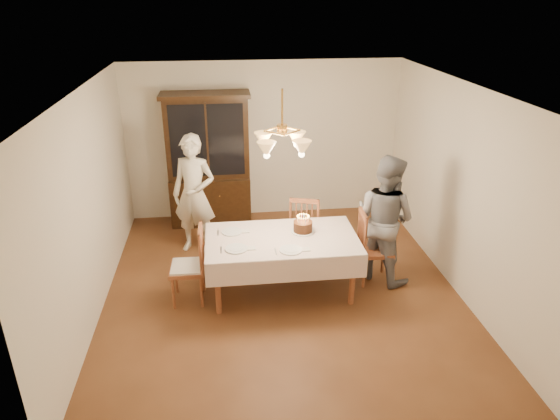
{
  "coord_description": "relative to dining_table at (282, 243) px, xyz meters",
  "views": [
    {
      "loc": [
        -0.68,
        -5.52,
        3.6
      ],
      "look_at": [
        0.0,
        0.2,
        1.05
      ],
      "focal_mm": 32.0,
      "sensor_mm": 36.0,
      "label": 1
    }
  ],
  "objects": [
    {
      "name": "ground",
      "position": [
        0.0,
        0.0,
        -0.68
      ],
      "size": [
        5.0,
        5.0,
        0.0
      ],
      "primitive_type": "plane",
      "color": "#573018",
      "rests_on": "ground"
    },
    {
      "name": "chandelier",
      "position": [
        -0.0,
        -0.0,
        1.29
      ],
      "size": [
        0.62,
        0.62,
        0.73
      ],
      "color": "#BF8C3F",
      "rests_on": "ground"
    },
    {
      "name": "elderly_woman",
      "position": [
        -1.12,
        1.24,
        0.21
      ],
      "size": [
        0.76,
        0.63,
        1.78
      ],
      "primitive_type": "imported",
      "rotation": [
        0.0,
        0.0,
        -0.38
      ],
      "color": "silver",
      "rests_on": "ground"
    },
    {
      "name": "chair_left_end",
      "position": [
        -1.18,
        -0.09,
        -0.23
      ],
      "size": [
        0.43,
        0.45,
        1.0
      ],
      "color": "brown",
      "rests_on": "ground"
    },
    {
      "name": "dining_table",
      "position": [
        0.0,
        0.0,
        0.0
      ],
      "size": [
        1.9,
        1.1,
        0.76
      ],
      "color": "brown",
      "rests_on": "ground"
    },
    {
      "name": "birthday_cake",
      "position": [
        0.29,
        0.13,
        0.15
      ],
      "size": [
        0.3,
        0.3,
        0.23
      ],
      "color": "white",
      "rests_on": "dining_table"
    },
    {
      "name": "chair_far_side",
      "position": [
        0.44,
        0.81,
        -0.24
      ],
      "size": [
        0.54,
        0.53,
        1.0
      ],
      "color": "brown",
      "rests_on": "ground"
    },
    {
      "name": "china_hutch",
      "position": [
        -0.92,
        2.25,
        0.36
      ],
      "size": [
        1.38,
        0.54,
        2.16
      ],
      "color": "black",
      "rests_on": "ground"
    },
    {
      "name": "chair_right_end",
      "position": [
        1.24,
        0.1,
        -0.24
      ],
      "size": [
        0.44,
        0.46,
        1.0
      ],
      "color": "brown",
      "rests_on": "ground"
    },
    {
      "name": "place_setting_far_left",
      "position": [
        -0.61,
        0.23,
        0.08
      ],
      "size": [
        0.41,
        0.26,
        0.02
      ],
      "color": "white",
      "rests_on": "dining_table"
    },
    {
      "name": "place_setting_near_right",
      "position": [
        0.08,
        -0.34,
        0.08
      ],
      "size": [
        0.42,
        0.27,
        0.02
      ],
      "color": "white",
      "rests_on": "dining_table"
    },
    {
      "name": "place_setting_near_left",
      "position": [
        -0.57,
        -0.24,
        0.08
      ],
      "size": [
        0.42,
        0.27,
        0.02
      ],
      "color": "white",
      "rests_on": "dining_table"
    },
    {
      "name": "room_shell",
      "position": [
        0.0,
        0.0,
        0.9
      ],
      "size": [
        5.0,
        5.0,
        5.0
      ],
      "color": "white",
      "rests_on": "ground"
    },
    {
      "name": "adult_in_grey",
      "position": [
        1.37,
        0.18,
        0.18
      ],
      "size": [
        1.04,
        1.06,
        1.72
      ],
      "primitive_type": "imported",
      "rotation": [
        0.0,
        0.0,
        2.26
      ],
      "color": "slate",
      "rests_on": "ground"
    }
  ]
}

